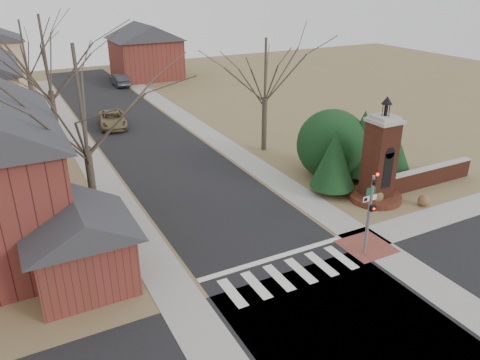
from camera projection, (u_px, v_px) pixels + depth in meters
ground at (300, 284)px, 21.04m from camera, size 120.00×120.00×0.00m
main_street at (149, 142)px, 38.87m from camera, size 8.00×70.00×0.01m
cross_street at (342, 324)px, 18.61m from camera, size 120.00×8.00×0.01m
crosswalk_zone at (290, 274)px, 21.69m from camera, size 8.00×2.20×0.02m
stop_bar at (273, 258)px, 22.90m from camera, size 8.00×0.35×0.02m
sidewalk_right_main at (207, 133)px, 41.08m from camera, size 2.00×60.00×0.02m
sidewalk_left at (85, 152)px, 36.65m from camera, size 2.00×60.00×0.02m
curb_apron at (366, 246)px, 23.89m from camera, size 2.40×2.40×0.02m
traffic_signal_pole at (370, 207)px, 22.30m from camera, size 0.28×0.41×4.50m
sign_post at (369, 202)px, 24.25m from camera, size 0.90×0.07×2.75m
brick_gate_monument at (379, 167)px, 28.05m from camera, size 3.20×3.20×6.47m
brick_garden_wall at (428, 176)px, 30.58m from camera, size 7.50×0.50×1.30m
garage_left at (79, 241)px, 20.16m from camera, size 4.80×4.80×4.29m
house_distant_right at (145, 50)px, 61.87m from camera, size 8.80×8.80×7.30m
evergreen_near at (334, 159)px, 28.86m from camera, size 2.80×2.80×4.10m
evergreen_mid at (363, 141)px, 31.11m from camera, size 3.40×3.40×4.70m
evergreen_far at (394, 151)px, 31.44m from camera, size 2.40×2.40×3.30m
evergreen_mass at (332, 142)px, 31.61m from camera, size 4.80×4.80×4.80m
bare_tree_0 at (79, 90)px, 22.26m from camera, size 8.05×8.05×11.15m
bare_tree_1 at (44, 48)px, 32.66m from camera, size 8.40×8.40×11.64m
bare_tree_2 at (22, 42)px, 43.39m from camera, size 7.35×7.35×10.19m
bare_tree_3 at (266, 64)px, 34.51m from camera, size 7.00×7.00×9.70m
pickup_truck at (113, 119)px, 42.50m from camera, size 3.09×5.32×1.39m
distant_car at (120, 80)px, 58.22m from camera, size 1.63×4.55×1.50m
dry_shrub_left at (375, 196)px, 28.23m from camera, size 1.00×1.00×1.00m
dry_shrub_right at (424, 200)px, 28.02m from camera, size 0.70×0.70×0.70m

